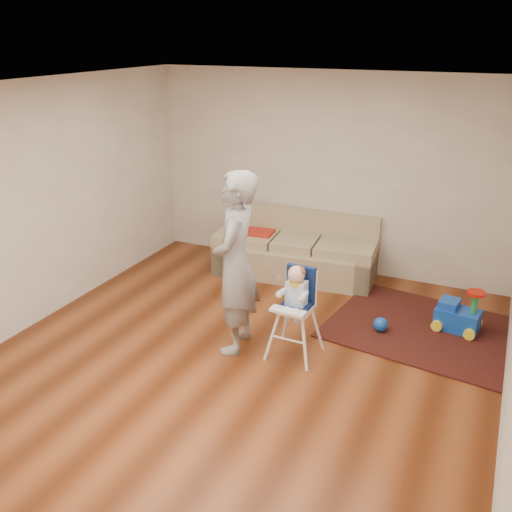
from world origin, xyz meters
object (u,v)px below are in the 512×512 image
at_px(ride_on_toy, 459,309).
at_px(adult, 236,263).
at_px(sofa, 296,246).
at_px(side_table, 263,253).
at_px(high_chair, 295,313).
at_px(toy_ball, 380,324).

distance_m(ride_on_toy, adult, 2.59).
distance_m(sofa, side_table, 0.52).
relative_size(ride_on_toy, high_chair, 0.51).
distance_m(ride_on_toy, high_chair, 1.94).
xyz_separation_m(side_table, toy_ball, (1.95, -1.13, -0.14)).
xyz_separation_m(toy_ball, high_chair, (-0.71, -0.84, 0.39)).
xyz_separation_m(ride_on_toy, toy_ball, (-0.77, -0.40, -0.18)).
height_order(ride_on_toy, toy_ball, ride_on_toy).
height_order(sofa, high_chair, high_chair).
height_order(ride_on_toy, adult, adult).
height_order(side_table, toy_ball, side_table).
relative_size(side_table, adult, 0.24).
distance_m(side_table, ride_on_toy, 2.82).
relative_size(sofa, adult, 1.16).
relative_size(ride_on_toy, toy_ball, 3.17).
bearing_deg(toy_ball, side_table, 149.82).
xyz_separation_m(toy_ball, adult, (-1.33, -0.94, 0.86)).
distance_m(ride_on_toy, toy_ball, 0.89).
bearing_deg(side_table, toy_ball, -30.18).
relative_size(sofa, ride_on_toy, 4.36).
bearing_deg(ride_on_toy, adult, -138.95).
height_order(sofa, adult, adult).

